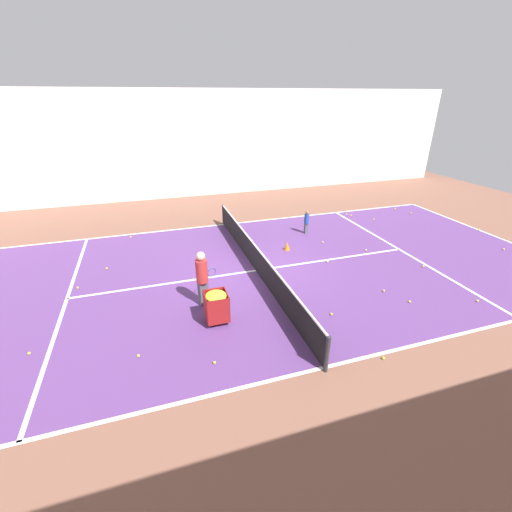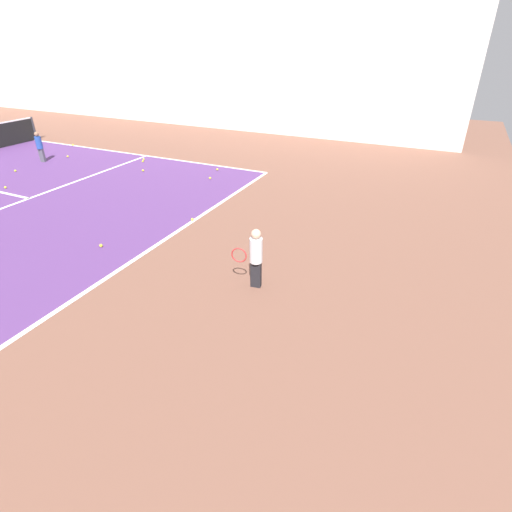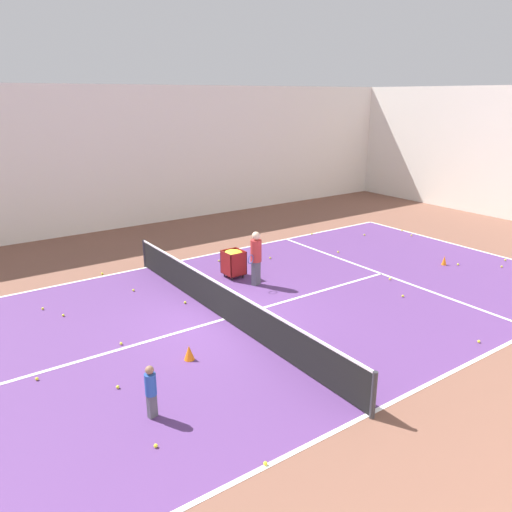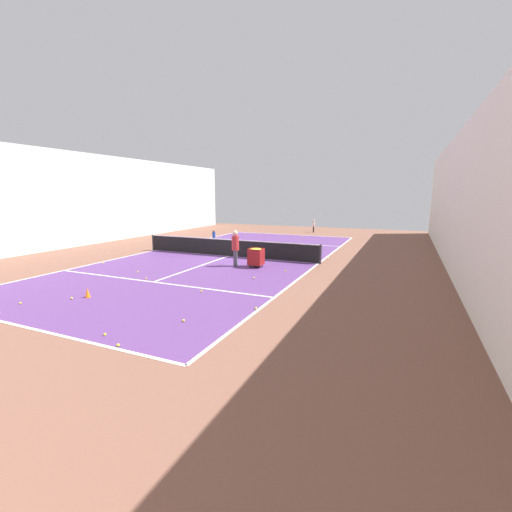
{
  "view_description": "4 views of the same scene",
  "coord_description": "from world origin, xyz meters",
  "views": [
    {
      "loc": [
        -10.26,
        3.29,
        5.63
      ],
      "look_at": [
        0.0,
        0.0,
        0.57
      ],
      "focal_mm": 24.0,
      "sensor_mm": 36.0,
      "label": 1
    },
    {
      "loc": [
        -6.75,
        -16.28,
        3.94
      ],
      "look_at": [
        -1.29,
        -13.68,
        0.62
      ],
      "focal_mm": 28.0,
      "sensor_mm": 36.0,
      "label": 2
    },
    {
      "loc": [
        10.26,
        -6.2,
        5.63
      ],
      "look_at": [
        -1.57,
        2.13,
        0.94
      ],
      "focal_mm": 35.0,
      "sensor_mm": 36.0,
      "label": 3
    },
    {
      "loc": [
        -8.86,
        16.28,
        3.38
      ],
      "look_at": [
        -2.55,
        1.94,
        0.53
      ],
      "focal_mm": 24.0,
      "sensor_mm": 36.0,
      "label": 4
    }
  ],
  "objects": [
    {
      "name": "hall_enclosure_left",
      "position": [
        -10.73,
        0.0,
        3.02
      ],
      "size": [
        0.15,
        33.66,
        6.03
      ],
      "color": "silver",
      "rests_on": "ground"
    },
    {
      "name": "tennis_ball_19",
      "position": [
        -3.57,
        9.09,
        0.04
      ],
      "size": [
        0.07,
        0.07,
        0.07
      ],
      "primitive_type": "sphere",
      "color": "yellow",
      "rests_on": "ground"
    },
    {
      "name": "line_sideline_left",
      "position": [
        -5.03,
        0.0,
        0.01
      ],
      "size": [
        0.1,
        22.11,
        0.0
      ],
      "primitive_type": "cube",
      "color": "white",
      "rests_on": "ground"
    },
    {
      "name": "hall_enclosure_right",
      "position": [
        10.73,
        0.0,
        3.02
      ],
      "size": [
        0.15,
        33.66,
        6.03
      ],
      "color": "silver",
      "rests_on": "ground"
    },
    {
      "name": "tennis_ball_6",
      "position": [
        -4.15,
        2.34,
        0.04
      ],
      "size": [
        0.07,
        0.07,
        0.07
      ],
      "primitive_type": "sphere",
      "color": "yellow",
      "rests_on": "ground"
    },
    {
      "name": "line_centre_service",
      "position": [
        0.0,
        0.0,
        0.01
      ],
      "size": [
        0.1,
        12.16,
        0.0
      ],
      "primitive_type": "cube",
      "color": "white",
      "rests_on": "ground"
    },
    {
      "name": "training_cone_1",
      "position": [
        1.34,
        -1.74,
        0.17
      ],
      "size": [
        0.24,
        0.24,
        0.34
      ],
      "primitive_type": "cone",
      "color": "orange",
      "rests_on": "ground"
    },
    {
      "name": "tennis_ball_15",
      "position": [
        -3.37,
        4.02,
        0.04
      ],
      "size": [
        0.07,
        0.07,
        0.07
      ],
      "primitive_type": "sphere",
      "color": "yellow",
      "rests_on": "ground"
    },
    {
      "name": "ball_cart",
      "position": [
        -2.55,
        1.94,
        0.64
      ],
      "size": [
        0.64,
        0.61,
        0.9
      ],
      "color": "maroon",
      "rests_on": "ground"
    },
    {
      "name": "ground_plane",
      "position": [
        0.0,
        0.0,
        0.0
      ],
      "size": [
        37.36,
        37.36,
        0.0
      ],
      "primitive_type": "plane",
      "color": "brown"
    },
    {
      "name": "line_service_near",
      "position": [
        0.0,
        -6.08,
        0.01
      ],
      "size": [
        10.07,
        0.1,
        0.0
      ],
      "primitive_type": "cube",
      "color": "white",
      "rests_on": "ground"
    },
    {
      "name": "child_midcourt",
      "position": [
        2.8,
        -3.26,
        0.6
      ],
      "size": [
        0.25,
        0.25,
        1.05
      ],
      "rotation": [
        0.0,
        0.0,
        1.79
      ],
      "color": "#4C4C56",
      "rests_on": "ground"
    },
    {
      "name": "tennis_ball_10",
      "position": [
        0.28,
        -4.72,
        0.04
      ],
      "size": [
        0.07,
        0.07,
        0.07
      ],
      "primitive_type": "sphere",
      "color": "yellow",
      "rests_on": "ground"
    },
    {
      "name": "tennis_ball_12",
      "position": [
        -1.6,
        -5.85,
        0.04
      ],
      "size": [
        0.07,
        0.07,
        0.07
      ],
      "primitive_type": "sphere",
      "color": "yellow",
      "rests_on": "ground"
    },
    {
      "name": "tennis_ball_20",
      "position": [
        1.95,
        9.91,
        0.04
      ],
      "size": [
        0.07,
        0.07,
        0.07
      ],
      "primitive_type": "sphere",
      "color": "yellow",
      "rests_on": "ground"
    },
    {
      "name": "tennis_ball_31",
      "position": [
        3.61,
        -3.57,
        0.04
      ],
      "size": [
        0.07,
        0.07,
        0.07
      ],
      "primitive_type": "sphere",
      "color": "yellow",
      "rests_on": "ground"
    },
    {
      "name": "tennis_ball_27",
      "position": [
        1.72,
        5.06,
        0.04
      ],
      "size": [
        0.07,
        0.07,
        0.07
      ],
      "primitive_type": "sphere",
      "color": "yellow",
      "rests_on": "ground"
    },
    {
      "name": "tennis_ball_33",
      "position": [
        -3.12,
        10.94,
        0.04
      ],
      "size": [
        0.07,
        0.07,
        0.07
      ],
      "primitive_type": "sphere",
      "color": "yellow",
      "rests_on": "ground"
    },
    {
      "name": "tennis_ball_25",
      "position": [
        4.29,
        -6.53,
        0.04
      ],
      "size": [
        0.07,
        0.07,
        0.07
      ],
      "primitive_type": "sphere",
      "color": "yellow",
      "rests_on": "ground"
    },
    {
      "name": "coach_at_net",
      "position": [
        -1.57,
        2.12,
        0.98
      ],
      "size": [
        0.44,
        0.67,
        1.7
      ],
      "rotation": [
        0.0,
        0.0,
        -1.22
      ],
      "color": "#4C4C56",
      "rests_on": "ground"
    },
    {
      "name": "tennis_ball_4",
      "position": [
        0.95,
        8.91,
        0.04
      ],
      "size": [
        0.07,
        0.07,
        0.07
      ],
      "primitive_type": "sphere",
      "color": "yellow",
      "rests_on": "ground"
    },
    {
      "name": "tennis_ball_21",
      "position": [
        3.65,
        -9.72,
        0.04
      ],
      "size": [
        0.07,
        0.07,
        0.07
      ],
      "primitive_type": "sphere",
      "color": "yellow",
      "rests_on": "ground"
    },
    {
      "name": "tennis_ball_32",
      "position": [
        -2.38,
        10.63,
        0.04
      ],
      "size": [
        0.07,
        0.07,
        0.07
      ],
      "primitive_type": "sphere",
      "color": "yellow",
      "rests_on": "ground"
    },
    {
      "name": "tennis_ball_30",
      "position": [
        -2.62,
        -3.42,
        0.04
      ],
      "size": [
        0.07,
        0.07,
        0.07
      ],
      "primitive_type": "sphere",
      "color": "yellow",
      "rests_on": "ground"
    },
    {
      "name": "tennis_ball_7",
      "position": [
        4.5,
        -6.39,
        0.04
      ],
      "size": [
        0.07,
        0.07,
        0.07
      ],
      "primitive_type": "sphere",
      "color": "yellow",
      "rests_on": "ground"
    },
    {
      "name": "tennis_net",
      "position": [
        0.0,
        0.0,
        0.5
      ],
      "size": [
        10.37,
        0.1,
        0.96
      ],
      "color": "#2D2D33",
      "rests_on": "ground"
    },
    {
      "name": "tennis_ball_9",
      "position": [
        -1.51,
        -0.36,
        0.04
      ],
      "size": [
        0.07,
        0.07,
        0.07
      ],
      "primitive_type": "sphere",
      "color": "yellow",
      "rests_on": "ground"
    },
    {
      "name": "tennis_ball_23",
      "position": [
        0.66,
        -11.03,
        0.04
      ],
      "size": [
        0.07,
        0.07,
        0.07
      ],
      "primitive_type": "sphere",
      "color": "yellow",
      "rests_on": "ground"
    },
    {
      "name": "tennis_ball_14",
      "position": [
        -0.2,
        -2.73,
        0.04
      ],
      "size": [
        0.07,
        0.07,
        0.07
      ],
      "primitive_type": "sphere",
      "color": "yellow",
      "rests_on": "ground"
    },
    {
      "name": "tennis_ball_26",
      "position": [
        -3.39,
        -3.76,
        0.04
      ],
      "size": [
        0.07,
        0.07,
        0.07
      ],
      "primitive_type": "sphere",
      "color": "yellow",
      "rests_on": "ground"
    },
    {
      "name": "line_baseline_far",
      "position": [
        0.0,
        11.06,
        0.01
      ],
      "size": [
        10.07,
        0.1,
        0.0
      ],
      "primitive_type": "cube",
      "color": "white",
      "rests_on": "ground"
    },
    {
      "name": "tennis_ball_29",
      "position": [
        -1.35,
        -10.04,
        0.04
      ],
      "size": [
        0.07,
        0.07,
        0.07
      ],
      "primitive_type": "sphere",
      "color": "yellow",
      "rests_on": "ground"
    },
    {
      "name": "training_cone_0",
      "position": [
        0.64,
        8.54,
        0.17
      ],
      "size": [
        0.18,
        0.18,
        0.32
      ],
      "primitive_type": "cone",
      "color": "orange",
      "rests_on": "ground"
    },
    {
      "name": "line_service_far",
      "position": [
        0.0,
        6.08,
        0.01
      ],
      "size": [
        10.07,
        0.1,
        0.0
      ],
      "primitive_type": "cube",
      "color": "white",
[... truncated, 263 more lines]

